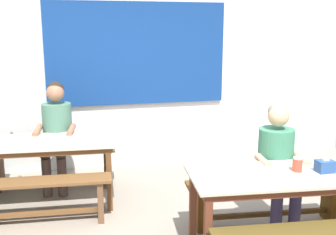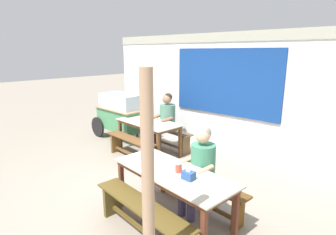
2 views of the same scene
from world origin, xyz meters
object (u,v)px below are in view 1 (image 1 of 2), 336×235
Objects in this scene: dining_table_far at (47,147)px; tissue_box at (325,166)px; bench_near_back at (266,195)px; dining_table_near at (290,181)px; bench_far_front at (42,195)px; person_center_facing at (57,128)px; person_right_near_table at (278,157)px; bench_far_back at (54,163)px; condiment_jar at (297,164)px.

dining_table_far is 10.47× the size of tissue_box.
dining_table_near is at bearing -95.57° from bench_near_back.
tissue_box reaches higher than dining_table_near.
person_center_facing reaches higher than bench_far_front.
dining_table_near reaches higher than bench_far_front.
bench_far_front and bench_near_back have the same top height.
bench_far_front is 2.74m from tissue_box.
dining_table_far is 1.17× the size of person_center_facing.
person_right_near_table reaches higher than tissue_box.
bench_far_back is 1.23× the size of person_right_near_table.
condiment_jar is (2.15, -2.07, 0.50)m from bench_far_back.
bench_far_back and bench_far_front have the same top height.
tissue_box is at bearing -42.08° from bench_far_back.
bench_near_back is at bearing 84.43° from dining_table_near.
dining_table_near is at bearing -26.42° from bench_far_front.
tissue_box is (0.18, -0.49, 0.06)m from person_right_near_table.
dining_table_near is 0.33m from tissue_box.
condiment_jar is (-0.04, -0.42, 0.07)m from person_right_near_table.
dining_table_far is at bearing 143.16° from dining_table_near.
dining_table_near is 1.36× the size of person_center_facing.
condiment_jar is at bearing -25.04° from bench_far_front.
person_right_near_table reaches higher than bench_far_back.
condiment_jar is (2.09, -2.01, 0.03)m from person_center_facing.
bench_far_back is 2.65m from bench_near_back.
dining_table_near is at bearing 171.09° from tissue_box.
bench_far_back is at bearing 136.12° from condiment_jar.
dining_table_near is at bearing -105.15° from person_right_near_table.
dining_table_far is 0.86× the size of dining_table_near.
person_right_near_table reaches higher than bench_near_back.
person_center_facing is 2.66m from person_right_near_table.
condiment_jar reaches higher than bench_far_front.
dining_table_far is 0.62m from bench_far_front.
person_right_near_table is (0.12, 0.45, 0.07)m from dining_table_near.
bench_far_front is at bearing 164.67° from person_right_near_table.
condiment_jar is at bearing -43.90° from person_center_facing.
person_right_near_table reaches higher than dining_table_near.
person_center_facing reaches higher than dining_table_near.
dining_table_far is 2.91m from tissue_box.
dining_table_near is 0.16m from condiment_jar.
bench_far_back is 1.17× the size of person_center_facing.
tissue_box is (2.37, -2.14, 0.49)m from bench_far_back.
condiment_jar is at bearing -86.83° from bench_near_back.
person_center_facing reaches higher than bench_near_back.
condiment_jar is at bearing 161.43° from tissue_box.
bench_far_back is 2.78m from person_right_near_table.
dining_table_far is 12.20× the size of condiment_jar.
dining_table_far is at bearing -94.24° from bench_far_back.
dining_table_near is 2.43m from bench_far_front.
tissue_box and condiment_jar have the same top height.
tissue_box reaches higher than bench_near_back.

